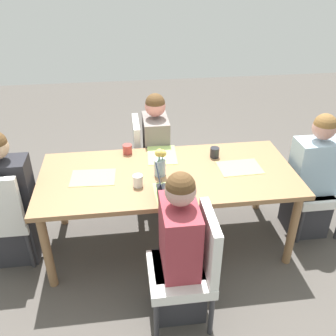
{
  "coord_description": "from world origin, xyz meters",
  "views": [
    {
      "loc": [
        -0.34,
        -2.62,
        2.35
      ],
      "look_at": [
        0.0,
        0.0,
        0.79
      ],
      "focal_mm": 39.46,
      "sensor_mm": 36.0,
      "label": 1
    }
  ],
  "objects_px": {
    "chair_head_left_left_far": "(2,214)",
    "coffee_mug_near_right": "(215,152)",
    "person_head_left_left_far": "(11,205)",
    "flower_vase": "(160,163)",
    "person_far_right_near": "(156,156)",
    "chair_head_right_left_mid": "(313,180)",
    "person_head_right_left_mid": "(311,183)",
    "chair_far_right_near": "(148,156)",
    "coffee_mug_near_left": "(127,149)",
    "chair_near_left_near": "(191,264)",
    "laptop_near_left_near": "(169,192)",
    "dining_table": "(168,181)",
    "person_near_left_near": "(179,256)",
    "coffee_mug_centre_left": "(138,181)"
  },
  "relations": [
    {
      "from": "chair_head_left_left_far",
      "to": "coffee_mug_near_right",
      "type": "distance_m",
      "value": 1.87
    },
    {
      "from": "person_head_left_left_far",
      "to": "flower_vase",
      "type": "relative_size",
      "value": 4.75
    },
    {
      "from": "chair_head_left_left_far",
      "to": "person_far_right_near",
      "type": "bearing_deg",
      "value": 29.44
    },
    {
      "from": "chair_head_right_left_mid",
      "to": "chair_head_left_left_far",
      "type": "relative_size",
      "value": 1.0
    },
    {
      "from": "person_head_right_left_mid",
      "to": "coffee_mug_near_right",
      "type": "xyz_separation_m",
      "value": [
        -0.87,
        0.21,
        0.26
      ]
    },
    {
      "from": "chair_far_right_near",
      "to": "coffee_mug_near_right",
      "type": "bearing_deg",
      "value": -43.75
    },
    {
      "from": "chair_head_right_left_mid",
      "to": "person_far_right_near",
      "type": "distance_m",
      "value": 1.54
    },
    {
      "from": "person_far_right_near",
      "to": "coffee_mug_near_left",
      "type": "xyz_separation_m",
      "value": [
        -0.29,
        -0.31,
        0.26
      ]
    },
    {
      "from": "person_head_left_left_far",
      "to": "coffee_mug_near_right",
      "type": "relative_size",
      "value": 12.99
    },
    {
      "from": "chair_near_left_near",
      "to": "person_head_left_left_far",
      "type": "relative_size",
      "value": 0.75
    },
    {
      "from": "flower_vase",
      "to": "laptop_near_left_near",
      "type": "bearing_deg",
      "value": -84.08
    },
    {
      "from": "chair_near_left_near",
      "to": "person_far_right_near",
      "type": "xyz_separation_m",
      "value": [
        -0.09,
        1.51,
        0.03
      ]
    },
    {
      "from": "chair_near_left_near",
      "to": "person_far_right_near",
      "type": "bearing_deg",
      "value": 93.29
    },
    {
      "from": "person_head_right_left_mid",
      "to": "laptop_near_left_near",
      "type": "bearing_deg",
      "value": -165.23
    },
    {
      "from": "dining_table",
      "to": "coffee_mug_near_left",
      "type": "xyz_separation_m",
      "value": [
        -0.32,
        0.39,
        0.12
      ]
    },
    {
      "from": "person_head_left_left_far",
      "to": "chair_far_right_near",
      "type": "xyz_separation_m",
      "value": [
        1.21,
        0.74,
        -0.03
      ]
    },
    {
      "from": "person_near_left_near",
      "to": "person_head_left_left_far",
      "type": "xyz_separation_m",
      "value": [
        -1.3,
        0.76,
        0.0
      ]
    },
    {
      "from": "person_near_left_near",
      "to": "coffee_mug_near_left",
      "type": "relative_size",
      "value": 13.86
    },
    {
      "from": "person_head_right_left_mid",
      "to": "chair_far_right_near",
      "type": "distance_m",
      "value": 1.61
    },
    {
      "from": "chair_near_left_near",
      "to": "person_head_right_left_mid",
      "type": "xyz_separation_m",
      "value": [
        1.27,
        0.83,
        0.03
      ]
    },
    {
      "from": "dining_table",
      "to": "laptop_near_left_near",
      "type": "relative_size",
      "value": 6.69
    },
    {
      "from": "chair_far_right_near",
      "to": "coffee_mug_near_left",
      "type": "distance_m",
      "value": 0.51
    },
    {
      "from": "laptop_near_left_near",
      "to": "flower_vase",
      "type": "bearing_deg",
      "value": 95.92
    },
    {
      "from": "person_far_right_near",
      "to": "laptop_near_left_near",
      "type": "bearing_deg",
      "value": -90.16
    },
    {
      "from": "chair_head_left_left_far",
      "to": "flower_vase",
      "type": "distance_m",
      "value": 1.36
    },
    {
      "from": "coffee_mug_near_left",
      "to": "coffee_mug_near_right",
      "type": "xyz_separation_m",
      "value": [
        0.77,
        -0.17,
        0.0
      ]
    },
    {
      "from": "chair_head_left_left_far",
      "to": "person_head_left_left_far",
      "type": "relative_size",
      "value": 0.75
    },
    {
      "from": "dining_table",
      "to": "flower_vase",
      "type": "relative_size",
      "value": 8.51
    },
    {
      "from": "person_far_right_near",
      "to": "coffee_mug_near_right",
      "type": "relative_size",
      "value": 12.99
    },
    {
      "from": "person_head_right_left_mid",
      "to": "chair_near_left_near",
      "type": "bearing_deg",
      "value": -146.88
    },
    {
      "from": "flower_vase",
      "to": "dining_table",
      "type": "bearing_deg",
      "value": 16.46
    },
    {
      "from": "chair_near_left_near",
      "to": "person_head_left_left_far",
      "type": "height_order",
      "value": "person_head_left_left_far"
    },
    {
      "from": "dining_table",
      "to": "flower_vase",
      "type": "height_order",
      "value": "flower_vase"
    },
    {
      "from": "person_head_right_left_mid",
      "to": "laptop_near_left_near",
      "type": "distance_m",
      "value": 1.43
    },
    {
      "from": "flower_vase",
      "to": "laptop_near_left_near",
      "type": "xyz_separation_m",
      "value": [
        0.03,
        -0.32,
        -0.07
      ]
    },
    {
      "from": "person_far_right_near",
      "to": "laptop_near_left_near",
      "type": "height_order",
      "value": "person_far_right_near"
    },
    {
      "from": "laptop_near_left_near",
      "to": "chair_head_right_left_mid",
      "type": "bearing_deg",
      "value": 16.97
    },
    {
      "from": "coffee_mug_near_left",
      "to": "laptop_near_left_near",
      "type": "bearing_deg",
      "value": -68.56
    },
    {
      "from": "coffee_mug_near_left",
      "to": "flower_vase",
      "type": "bearing_deg",
      "value": -58.4
    },
    {
      "from": "chair_near_left_near",
      "to": "flower_vase",
      "type": "xyz_separation_m",
      "value": [
        -0.12,
        0.79,
        0.36
      ]
    },
    {
      "from": "coffee_mug_near_right",
      "to": "coffee_mug_centre_left",
      "type": "height_order",
      "value": "coffee_mug_centre_left"
    },
    {
      "from": "dining_table",
      "to": "coffee_mug_centre_left",
      "type": "height_order",
      "value": "coffee_mug_centre_left"
    },
    {
      "from": "flower_vase",
      "to": "person_far_right_near",
      "type": "bearing_deg",
      "value": 87.14
    },
    {
      "from": "dining_table",
      "to": "person_head_right_left_mid",
      "type": "height_order",
      "value": "person_head_right_left_mid"
    },
    {
      "from": "person_near_left_near",
      "to": "person_far_right_near",
      "type": "xyz_separation_m",
      "value": [
        -0.01,
        1.45,
        0.0
      ]
    },
    {
      "from": "chair_far_right_near",
      "to": "coffee_mug_centre_left",
      "type": "distance_m",
      "value": 0.98
    },
    {
      "from": "chair_head_right_left_mid",
      "to": "laptop_near_left_near",
      "type": "height_order",
      "value": "laptop_near_left_near"
    },
    {
      "from": "person_near_left_near",
      "to": "chair_head_left_left_far",
      "type": "bearing_deg",
      "value": 153.09
    },
    {
      "from": "chair_near_left_near",
      "to": "coffee_mug_near_right",
      "type": "bearing_deg",
      "value": 68.99
    },
    {
      "from": "person_far_right_near",
      "to": "flower_vase",
      "type": "relative_size",
      "value": 4.75
    }
  ]
}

